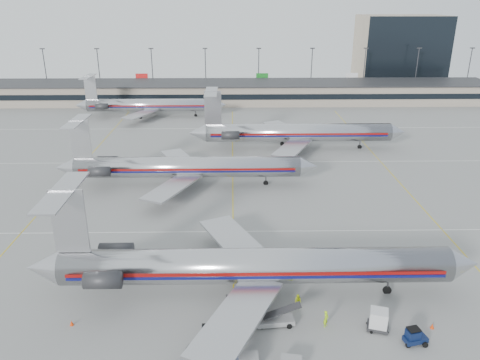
{
  "coord_description": "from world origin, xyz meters",
  "views": [
    {
      "loc": [
        -0.01,
        -49.22,
        31.11
      ],
      "look_at": [
        1.13,
        18.6,
        4.5
      ],
      "focal_mm": 35.0,
      "sensor_mm": 36.0,
      "label": 1
    }
  ],
  "objects_px": {
    "uld_container": "(378,320)",
    "jet_foreground": "(246,265)",
    "tug_center": "(195,358)",
    "belt_loader": "(276,320)",
    "jet_second_row": "(182,167)"
  },
  "relations": [
    {
      "from": "jet_foreground",
      "to": "belt_loader",
      "type": "xyz_separation_m",
      "value": [
        2.87,
        -5.3,
        -3.12
      ]
    },
    {
      "from": "jet_foreground",
      "to": "tug_center",
      "type": "bearing_deg",
      "value": -114.55
    },
    {
      "from": "belt_loader",
      "to": "jet_second_row",
      "type": "bearing_deg",
      "value": 102.52
    },
    {
      "from": "tug_center",
      "to": "jet_second_row",
      "type": "bearing_deg",
      "value": 120.06
    },
    {
      "from": "jet_foreground",
      "to": "tug_center",
      "type": "height_order",
      "value": "jet_foreground"
    },
    {
      "from": "jet_second_row",
      "to": "uld_container",
      "type": "height_order",
      "value": "jet_second_row"
    },
    {
      "from": "jet_foreground",
      "to": "uld_container",
      "type": "bearing_deg",
      "value": -25.01
    },
    {
      "from": "jet_second_row",
      "to": "tug_center",
      "type": "xyz_separation_m",
      "value": [
        5.25,
        -43.68,
        -2.61
      ]
    },
    {
      "from": "jet_second_row",
      "to": "tug_center",
      "type": "distance_m",
      "value": 44.08
    },
    {
      "from": "jet_foreground",
      "to": "belt_loader",
      "type": "relative_size",
      "value": 10.77
    },
    {
      "from": "jet_second_row",
      "to": "uld_container",
      "type": "xyz_separation_m",
      "value": [
        23.23,
        -38.92,
        -2.38
      ]
    },
    {
      "from": "jet_foreground",
      "to": "jet_second_row",
      "type": "height_order",
      "value": "jet_foreground"
    },
    {
      "from": "tug_center",
      "to": "belt_loader",
      "type": "relative_size",
      "value": 0.56
    },
    {
      "from": "uld_container",
      "to": "jet_foreground",
      "type": "bearing_deg",
      "value": 172.24
    },
    {
      "from": "tug_center",
      "to": "uld_container",
      "type": "bearing_deg",
      "value": 38.05
    }
  ]
}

